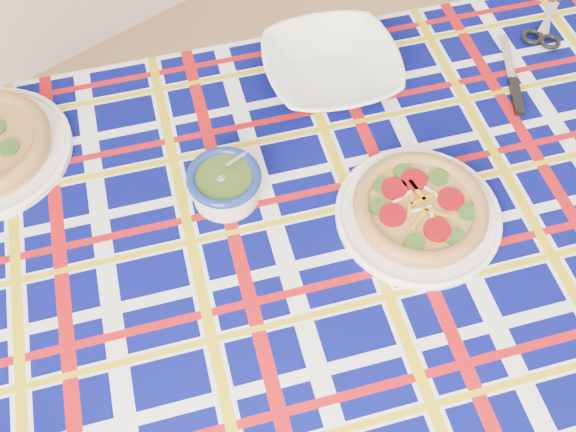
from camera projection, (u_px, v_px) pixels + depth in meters
floor at (547, 386)px, 1.79m from camera, size 4.00×4.00×0.00m
dining_table at (320, 257)px, 1.21m from camera, size 1.93×1.62×0.78m
tablecloth at (320, 251)px, 1.19m from camera, size 1.98×1.67×0.11m
main_focaccia_plate at (420, 208)px, 1.14m from camera, size 0.43×0.43×0.06m
pesto_bowl at (225, 183)px, 1.16m from camera, size 0.17×0.17×0.08m
serving_bowl at (331, 69)px, 1.32m from camera, size 0.37×0.37×0.07m
table_knife at (508, 59)px, 1.38m from camera, size 0.18×0.20×0.01m
kitchen_scissors at (548, 18)px, 1.44m from camera, size 0.21×0.16×0.02m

